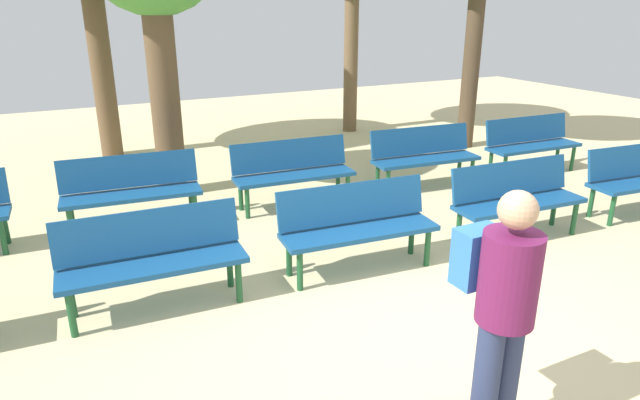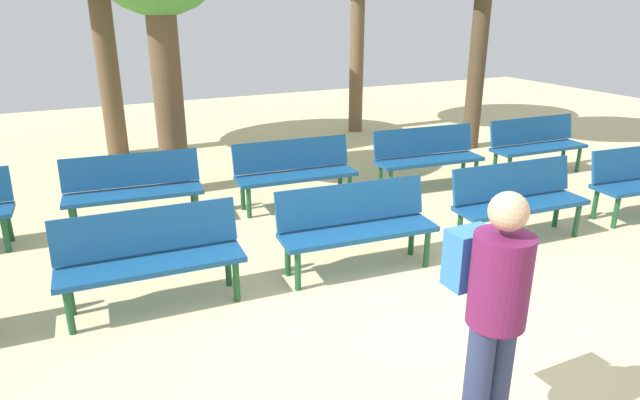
% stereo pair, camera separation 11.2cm
% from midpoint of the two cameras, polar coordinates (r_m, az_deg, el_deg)
% --- Properties ---
extents(ground_plane, '(25.07, 25.07, 0.00)m').
position_cam_midpoint_polar(ground_plane, '(4.64, 11.99, -14.74)').
color(ground_plane, beige).
extents(bench_r0_c1, '(1.63, 0.57, 0.87)m').
position_cam_midpoint_polar(bench_r0_c1, '(5.11, -17.52, -5.41)').
color(bench_r0_c1, navy).
rests_on(bench_r0_c1, ground_plane).
extents(bench_r0_c2, '(1.64, 0.62, 0.87)m').
position_cam_midpoint_polar(bench_r0_c2, '(5.58, 3.26, -2.31)').
color(bench_r0_c2, navy).
rests_on(bench_r0_c2, ground_plane).
extents(bench_r0_c3, '(1.63, 0.59, 0.87)m').
position_cam_midpoint_polar(bench_r0_c3, '(6.69, 19.13, 0.43)').
color(bench_r0_c3, navy).
rests_on(bench_r0_c3, ground_plane).
extents(bench_r1_c1, '(1.64, 0.64, 0.87)m').
position_cam_midpoint_polar(bench_r1_c1, '(6.99, -19.34, 1.23)').
color(bench_r1_c1, navy).
rests_on(bench_r1_c1, ground_plane).
extents(bench_r1_c2, '(1.63, 0.59, 0.87)m').
position_cam_midpoint_polar(bench_r1_c2, '(7.34, -3.28, 3.20)').
color(bench_r1_c2, navy).
rests_on(bench_r1_c2, ground_plane).
extents(bench_r1_c3, '(1.64, 0.63, 0.87)m').
position_cam_midpoint_polar(bench_r1_c3, '(8.22, 10.28, 4.73)').
color(bench_r1_c3, navy).
rests_on(bench_r1_c3, ground_plane).
extents(bench_r1_c4, '(1.62, 0.56, 0.87)m').
position_cam_midpoint_polar(bench_r1_c4, '(9.42, 20.63, 5.70)').
color(bench_r1_c4, navy).
rests_on(bench_r1_c4, ground_plane).
extents(visitor_with_backpack, '(0.34, 0.52, 1.65)m').
position_cam_midpoint_polar(visitor_with_backpack, '(3.42, 17.25, -10.29)').
color(visitor_with_backpack, navy).
rests_on(visitor_with_backpack, ground_plane).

